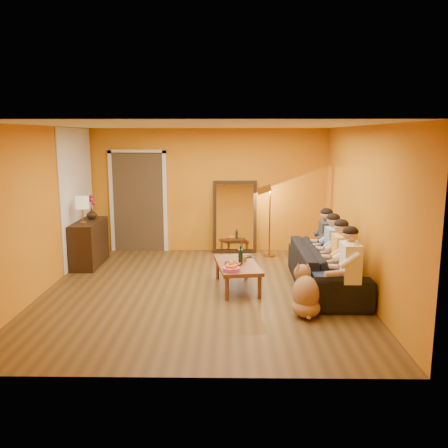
{
  "coord_description": "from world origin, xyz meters",
  "views": [
    {
      "loc": [
        0.46,
        -7.24,
        2.45
      ],
      "look_at": [
        0.35,
        0.5,
        1.0
      ],
      "focal_mm": 38.0,
      "sensor_mm": 36.0,
      "label": 1
    }
  ],
  "objects_px": {
    "person_far_right": "(327,243)",
    "tumbler": "(245,259)",
    "coffee_table": "(237,276)",
    "wine_bottle": "(241,255)",
    "laptop": "(248,257)",
    "person_mid_left": "(341,259)",
    "mirror_frame": "(235,217)",
    "dog": "(306,290)",
    "sofa": "(326,268)",
    "floor_lamp": "(270,222)",
    "table_lamp": "(83,210)",
    "person_mid_right": "(333,251)",
    "person_far_left": "(350,269)",
    "sideboard": "(89,243)",
    "vase": "(92,214)"
  },
  "relations": [
    {
      "from": "sideboard",
      "to": "coffee_table",
      "type": "height_order",
      "value": "sideboard"
    },
    {
      "from": "sofa",
      "to": "laptop",
      "type": "relative_size",
      "value": 7.83
    },
    {
      "from": "coffee_table",
      "to": "wine_bottle",
      "type": "xyz_separation_m",
      "value": [
        0.05,
        -0.05,
        0.37
      ]
    },
    {
      "from": "mirror_frame",
      "to": "laptop",
      "type": "relative_size",
      "value": 5.03
    },
    {
      "from": "laptop",
      "to": "mirror_frame",
      "type": "bearing_deg",
      "value": 56.57
    },
    {
      "from": "laptop",
      "to": "person_mid_left",
      "type": "bearing_deg",
      "value": -68.52
    },
    {
      "from": "sofa",
      "to": "person_mid_left",
      "type": "distance_m",
      "value": 0.54
    },
    {
      "from": "wine_bottle",
      "to": "tumbler",
      "type": "relative_size",
      "value": 3.47
    },
    {
      "from": "person_mid_right",
      "to": "wine_bottle",
      "type": "height_order",
      "value": "person_mid_right"
    },
    {
      "from": "table_lamp",
      "to": "laptop",
      "type": "xyz_separation_m",
      "value": [
        2.99,
        -0.75,
        -0.67
      ]
    },
    {
      "from": "sofa",
      "to": "tumbler",
      "type": "distance_m",
      "value": 1.32
    },
    {
      "from": "person_far_right",
      "to": "laptop",
      "type": "distance_m",
      "value": 1.43
    },
    {
      "from": "person_far_right",
      "to": "tumbler",
      "type": "bearing_deg",
      "value": -159.38
    },
    {
      "from": "floor_lamp",
      "to": "tumbler",
      "type": "relative_size",
      "value": 16.13
    },
    {
      "from": "mirror_frame",
      "to": "table_lamp",
      "type": "xyz_separation_m",
      "value": [
        -2.79,
        -1.38,
        0.34
      ]
    },
    {
      "from": "sofa",
      "to": "floor_lamp",
      "type": "xyz_separation_m",
      "value": [
        -0.74,
        2.08,
        0.37
      ]
    },
    {
      "from": "laptop",
      "to": "person_mid_right",
      "type": "bearing_deg",
      "value": -48.58
    },
    {
      "from": "sideboard",
      "to": "tumbler",
      "type": "bearing_deg",
      "value": -23.57
    },
    {
      "from": "vase",
      "to": "person_far_right",
      "type": "bearing_deg",
      "value": -12.71
    },
    {
      "from": "wine_bottle",
      "to": "laptop",
      "type": "xyz_separation_m",
      "value": [
        0.13,
        0.4,
        -0.14
      ]
    },
    {
      "from": "coffee_table",
      "to": "tumbler",
      "type": "bearing_deg",
      "value": 36.08
    },
    {
      "from": "floor_lamp",
      "to": "person_mid_right",
      "type": "bearing_deg",
      "value": -59.48
    },
    {
      "from": "coffee_table",
      "to": "floor_lamp",
      "type": "height_order",
      "value": "floor_lamp"
    },
    {
      "from": "sofa",
      "to": "mirror_frame",
      "type": "bearing_deg",
      "value": 30.46
    },
    {
      "from": "table_lamp",
      "to": "tumbler",
      "type": "height_order",
      "value": "table_lamp"
    },
    {
      "from": "table_lamp",
      "to": "person_mid_right",
      "type": "height_order",
      "value": "table_lamp"
    },
    {
      "from": "sofa",
      "to": "person_far_right",
      "type": "relative_size",
      "value": 1.94
    },
    {
      "from": "sideboard",
      "to": "dog",
      "type": "height_order",
      "value": "sideboard"
    },
    {
      "from": "vase",
      "to": "laptop",
      "type": "bearing_deg",
      "value": -23.47
    },
    {
      "from": "floor_lamp",
      "to": "person_far_left",
      "type": "relative_size",
      "value": 1.18
    },
    {
      "from": "coffee_table",
      "to": "dog",
      "type": "distance_m",
      "value": 1.48
    },
    {
      "from": "table_lamp",
      "to": "dog",
      "type": "xyz_separation_m",
      "value": [
        3.74,
        -2.24,
        -0.75
      ]
    },
    {
      "from": "sideboard",
      "to": "mirror_frame",
      "type": "bearing_deg",
      "value": 21.16
    },
    {
      "from": "person_mid_left",
      "to": "tumbler",
      "type": "bearing_deg",
      "value": 158.82
    },
    {
      "from": "dog",
      "to": "sofa",
      "type": "bearing_deg",
      "value": 61.01
    },
    {
      "from": "vase",
      "to": "tumbler",
      "type": "bearing_deg",
      "value": -27.54
    },
    {
      "from": "coffee_table",
      "to": "dog",
      "type": "relative_size",
      "value": 1.71
    },
    {
      "from": "table_lamp",
      "to": "sideboard",
      "type": "bearing_deg",
      "value": 90.0
    },
    {
      "from": "mirror_frame",
      "to": "dog",
      "type": "xyz_separation_m",
      "value": [
        0.95,
        -3.62,
        -0.4
      ]
    },
    {
      "from": "coffee_table",
      "to": "table_lamp",
      "type": "bearing_deg",
      "value": 149.74
    },
    {
      "from": "mirror_frame",
      "to": "table_lamp",
      "type": "distance_m",
      "value": 3.13
    },
    {
      "from": "mirror_frame",
      "to": "coffee_table",
      "type": "bearing_deg",
      "value": -89.54
    },
    {
      "from": "person_far_left",
      "to": "person_mid_left",
      "type": "height_order",
      "value": "same"
    },
    {
      "from": "person_far_left",
      "to": "coffee_table",
      "type": "bearing_deg",
      "value": 147.66
    },
    {
      "from": "sideboard",
      "to": "vase",
      "type": "distance_m",
      "value": 0.58
    },
    {
      "from": "wine_bottle",
      "to": "vase",
      "type": "distance_m",
      "value": 3.35
    },
    {
      "from": "sideboard",
      "to": "sofa",
      "type": "xyz_separation_m",
      "value": [
        4.24,
        -1.39,
        -0.08
      ]
    },
    {
      "from": "mirror_frame",
      "to": "person_far_right",
      "type": "xyz_separation_m",
      "value": [
        1.58,
        -1.82,
        -0.15
      ]
    },
    {
      "from": "person_mid_left",
      "to": "wine_bottle",
      "type": "bearing_deg",
      "value": 165.59
    },
    {
      "from": "sofa",
      "to": "person_mid_right",
      "type": "bearing_deg",
      "value": -52.43
    }
  ]
}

